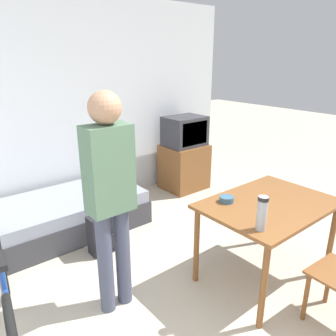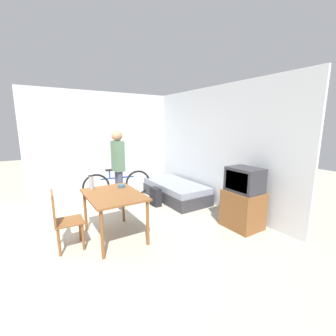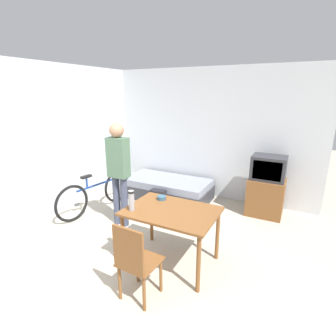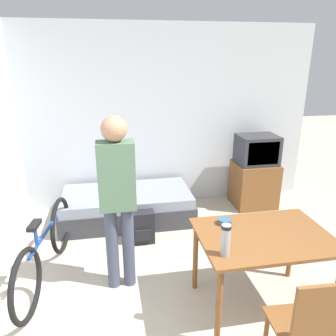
{
  "view_description": "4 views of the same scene",
  "coord_description": "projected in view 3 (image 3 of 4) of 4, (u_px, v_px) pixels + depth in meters",
  "views": [
    {
      "loc": [
        -1.7,
        -0.71,
        1.97
      ],
      "look_at": [
        0.27,
        1.72,
        0.89
      ],
      "focal_mm": 35.0,
      "sensor_mm": 36.0,
      "label": 1
    },
    {
      "loc": [
        4.04,
        -0.37,
        1.88
      ],
      "look_at": [
        0.31,
        1.99,
        1.01
      ],
      "focal_mm": 24.0,
      "sensor_mm": 36.0,
      "label": 2
    },
    {
      "loc": [
        1.97,
        -1.98,
        2.21
      ],
      "look_at": [
        -0.05,
        1.91,
        0.93
      ],
      "focal_mm": 28.0,
      "sensor_mm": 36.0,
      "label": 3
    },
    {
      "loc": [
        -0.68,
        -1.57,
        2.24
      ],
      "look_at": [
        -0.05,
        1.86,
        1.04
      ],
      "focal_mm": 35.0,
      "sensor_mm": 36.0,
      "label": 4
    }
  ],
  "objects": [
    {
      "name": "person_standing",
      "position": [
        119.0,
        167.0,
        4.27
      ],
      "size": [
        0.34,
        0.23,
        1.75
      ],
      "color": "#3D4256",
      "rests_on": "ground_plane"
    },
    {
      "name": "wooden_chair",
      "position": [
        135.0,
        260.0,
        2.75
      ],
      "size": [
        0.43,
        0.43,
        0.93
      ],
      "color": "brown",
      "rests_on": "ground_plane"
    },
    {
      "name": "backpack",
      "position": [
        158.0,
        201.0,
        5.01
      ],
      "size": [
        0.3,
        0.19,
        0.42
      ],
      "color": "black",
      "rests_on": "ground_plane"
    },
    {
      "name": "daybed",
      "position": [
        167.0,
        188.0,
        5.64
      ],
      "size": [
        1.83,
        0.92,
        0.42
      ],
      "color": "#333338",
      "rests_on": "ground_plane"
    },
    {
      "name": "mate_bowl",
      "position": [
        162.0,
        198.0,
        3.65
      ],
      "size": [
        0.12,
        0.12,
        0.05
      ],
      "color": "#335670",
      "rests_on": "dining_table"
    },
    {
      "name": "wall_left",
      "position": [
        73.0,
        138.0,
        5.06
      ],
      "size": [
        0.06,
        4.25,
        2.7
      ],
      "color": "silver",
      "rests_on": "ground_plane"
    },
    {
      "name": "dining_table",
      "position": [
        171.0,
        217.0,
        3.36
      ],
      "size": [
        1.15,
        0.83,
        0.76
      ],
      "color": "brown",
      "rests_on": "ground_plane"
    },
    {
      "name": "thermos_flask",
      "position": [
        131.0,
        200.0,
        3.29
      ],
      "size": [
        0.08,
        0.08,
        0.26
      ],
      "color": "#99999E",
      "rests_on": "dining_table"
    },
    {
      "name": "tv",
      "position": [
        266.0,
        187.0,
        4.8
      ],
      "size": [
        0.63,
        0.55,
        1.12
      ],
      "color": "brown",
      "rests_on": "ground_plane"
    },
    {
      "name": "bicycle",
      "position": [
        96.0,
        194.0,
        4.99
      ],
      "size": [
        0.31,
        1.73,
        0.76
      ],
      "color": "black",
      "rests_on": "ground_plane"
    },
    {
      "name": "ground_plane",
      "position": [
        99.0,
        281.0,
        3.18
      ],
      "size": [
        20.0,
        20.0,
        0.0
      ],
      "primitive_type": "plane",
      "color": "#B2A893"
    },
    {
      "name": "wall_back",
      "position": [
        200.0,
        134.0,
        5.59
      ],
      "size": [
        4.89,
        0.06,
        2.7
      ],
      "color": "silver",
      "rests_on": "ground_plane"
    }
  ]
}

